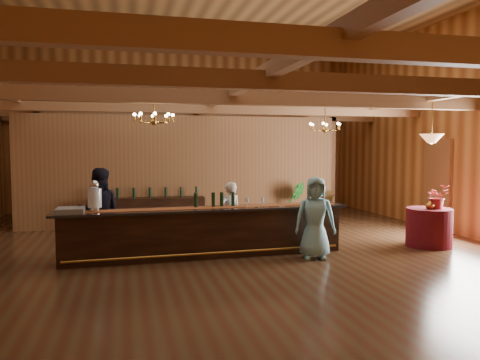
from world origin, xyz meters
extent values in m
plane|color=#452516|center=(0.00, 0.00, 0.00)|extent=(14.00, 14.00, 0.00)
cube|color=#C28242|center=(0.00, 7.00, 2.75)|extent=(12.00, 0.10, 5.50)
cube|color=#C28242|center=(0.00, -7.00, 2.75)|extent=(12.00, 0.10, 5.50)
cube|color=#C28242|center=(6.00, 0.00, 2.75)|extent=(0.10, 14.00, 5.50)
cube|color=brown|center=(0.00, -5.50, 3.20)|extent=(11.90, 0.20, 0.28)
cube|color=brown|center=(0.00, -3.00, 3.20)|extent=(11.90, 0.20, 0.28)
cube|color=brown|center=(0.00, -0.50, 3.20)|extent=(11.90, 0.20, 0.28)
cube|color=brown|center=(0.00, 2.00, 3.20)|extent=(11.90, 0.20, 0.28)
cube|color=brown|center=(0.00, 4.50, 3.20)|extent=(11.90, 0.20, 0.28)
cube|color=brown|center=(0.00, 6.80, 3.20)|extent=(11.90, 0.20, 0.28)
cube|color=brown|center=(0.00, 0.00, 3.34)|extent=(0.18, 13.90, 0.22)
cube|color=brown|center=(4.50, 0.00, 3.34)|extent=(0.18, 13.90, 0.22)
cube|color=brown|center=(-4.50, 4.50, 1.60)|extent=(0.20, 0.20, 3.20)
cube|color=brown|center=(4.50, 4.50, 1.60)|extent=(0.20, 0.20, 3.20)
cube|color=brown|center=(-0.50, 3.50, 1.55)|extent=(9.00, 0.18, 3.10)
cube|color=white|center=(5.95, 1.00, 1.55)|extent=(0.12, 1.05, 1.75)
cube|color=#311A0E|center=(1.00, 5.50, 0.55)|extent=(1.20, 0.60, 1.10)
cube|color=#A06F34|center=(-2.00, 5.50, 0.50)|extent=(1.00, 0.60, 1.00)
cube|color=#311A0E|center=(-0.55, -0.50, 0.47)|extent=(5.65, 0.79, 0.94)
cube|color=black|center=(-0.55, -0.50, 0.96)|extent=(5.94, 0.92, 0.05)
cube|color=maroon|center=(-0.55, -0.50, 0.99)|extent=(5.55, 0.55, 0.01)
cylinder|color=#B37F30|center=(-0.55, -0.88, 0.14)|extent=(5.45, 0.22, 0.05)
cylinder|color=silver|center=(-2.69, -0.52, 1.03)|extent=(0.18, 0.18, 0.08)
cylinder|color=silver|center=(-2.69, -0.52, 1.25)|extent=(0.26, 0.26, 0.36)
sphere|color=silver|center=(-2.69, -0.52, 1.50)|extent=(0.18, 0.18, 0.18)
cube|color=gray|center=(-3.12, -0.63, 1.04)|extent=(0.50, 0.50, 0.10)
cube|color=#A06F34|center=(1.93, -0.47, 1.14)|extent=(0.06, 0.06, 0.30)
cube|color=#A06F34|center=(2.21, -0.47, 1.14)|extent=(0.06, 0.06, 0.30)
cylinder|color=#A06F34|center=(2.07, -0.47, 1.17)|extent=(0.24, 0.24, 0.24)
cylinder|color=black|center=(-0.74, -0.40, 1.14)|extent=(0.07, 0.07, 0.30)
cylinder|color=black|center=(-0.37, -0.39, 1.14)|extent=(0.07, 0.07, 0.30)
cylinder|color=black|center=(-0.19, -0.38, 1.14)|extent=(0.07, 0.07, 0.30)
cylinder|color=black|center=(0.05, -0.37, 1.14)|extent=(0.07, 0.07, 0.30)
cube|color=#311A0E|center=(-1.47, 3.17, 0.42)|extent=(2.99, 0.63, 0.83)
cylinder|color=#5A071B|center=(4.44, -0.76, 0.43)|extent=(0.99, 0.99, 0.85)
cylinder|color=#B37F30|center=(-1.54, -0.15, 2.96)|extent=(0.02, 0.02, 0.49)
sphere|color=#B37F30|center=(-1.54, -0.15, 2.71)|extent=(0.12, 0.12, 0.12)
torus|color=#B37F30|center=(-1.54, -0.15, 2.81)|extent=(0.80, 0.80, 0.04)
cylinder|color=#B37F30|center=(2.67, 0.94, 2.91)|extent=(0.02, 0.02, 0.57)
sphere|color=#B37F30|center=(2.67, 0.94, 2.63)|extent=(0.12, 0.12, 0.12)
torus|color=#B37F30|center=(2.67, 0.94, 2.73)|extent=(0.80, 0.80, 0.04)
cylinder|color=#B37F30|center=(4.44, -0.76, 2.80)|extent=(0.02, 0.02, 0.80)
cone|color=#CC7B44|center=(4.44, -0.76, 2.40)|extent=(0.52, 0.52, 0.20)
imported|color=silver|center=(0.09, 0.14, 0.73)|extent=(0.61, 0.50, 1.45)
imported|color=black|center=(-2.65, 0.21, 0.89)|extent=(0.92, 0.74, 1.79)
imported|color=#82C8D9|center=(1.53, -1.20, 0.81)|extent=(0.91, 0.73, 1.63)
imported|color=#1A5A1A|center=(2.70, 3.10, 0.60)|extent=(0.67, 0.55, 1.20)
imported|color=#AB282B|center=(4.56, -0.85, 1.13)|extent=(0.49, 0.43, 0.54)
imported|color=#B37F30|center=(4.36, -0.87, 1.02)|extent=(0.19, 0.19, 0.33)
camera|label=1|loc=(-2.11, -9.76, 2.21)|focal=35.00mm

